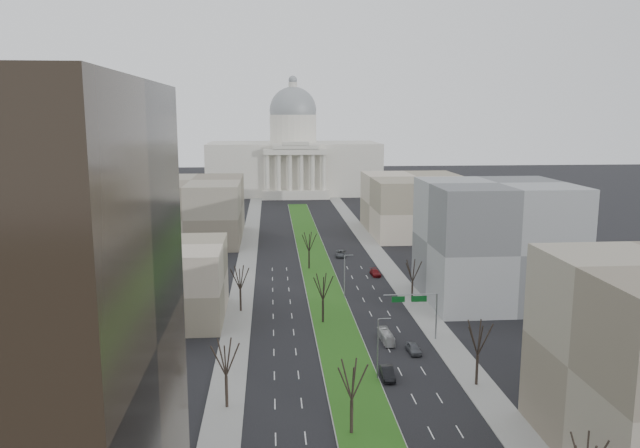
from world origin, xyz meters
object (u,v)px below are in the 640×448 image
car_red (375,273)px  box_van (386,336)px  car_black (387,373)px  car_grey_near (414,348)px  car_grey_far (341,254)px

car_red → box_van: bearing=-100.6°
car_red → car_black: bearing=-101.3°
car_black → box_van: size_ratio=0.74×
car_grey_near → box_van: 6.24m
car_grey_near → car_grey_far: size_ratio=0.78×
box_van → car_grey_far: bearing=88.4°
car_grey_near → box_van: (-3.43, 5.22, 0.18)m
car_grey_near → car_black: 11.00m
car_black → car_red: bearing=83.9°
car_grey_near → box_van: box_van is taller
car_grey_far → car_red: bearing=-66.6°
car_black → box_van: bearing=81.9°
car_red → car_grey_far: (-5.84, 20.49, 0.08)m
car_red → car_grey_far: 21.30m
car_black → car_red: (7.94, 57.23, -0.11)m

